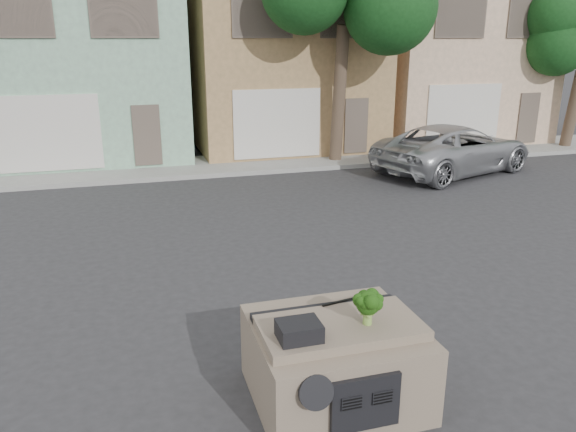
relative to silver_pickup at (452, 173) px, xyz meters
name	(u,v)px	position (x,y,z in m)	size (l,w,h in m)	color
ground_plane	(273,297)	(-8.25, -7.50, 0.00)	(120.00, 120.00, 0.00)	#303033
sidewalk	(195,167)	(-8.25, 3.00, 0.07)	(40.00, 3.00, 0.15)	gray
townhouse_mint	(83,54)	(-11.75, 7.00, 3.77)	(7.20, 8.20, 7.55)	#8BB999
townhouse_tan	(276,52)	(-4.25, 7.00, 3.77)	(7.20, 8.20, 7.55)	#A58153
townhouse_beige	(438,51)	(3.25, 7.00, 3.77)	(7.20, 8.20, 7.55)	#D8B28F
silver_pickup	(452,173)	(0.00, 0.00, 0.00)	(2.68, 5.82, 1.62)	#AFB1B5
tree_near	(341,41)	(-3.25, 2.30, 4.25)	(4.40, 4.00, 8.50)	#133F16
car_dashboard	(335,358)	(-8.25, -10.50, 0.56)	(2.00, 1.80, 1.12)	#7B6B59
instrument_hump	(299,331)	(-8.83, -10.85, 1.22)	(0.48, 0.38, 0.20)	black
wiper_arm	(346,300)	(-7.97, -10.12, 1.13)	(0.70, 0.03, 0.02)	black
broccoli	(368,307)	(-7.96, -10.75, 1.33)	(0.35, 0.35, 0.43)	#17390B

